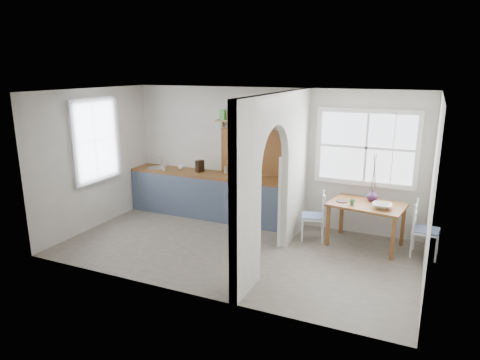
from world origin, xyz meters
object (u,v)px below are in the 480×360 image
at_px(chair_right, 426,230).
at_px(vase, 372,195).
at_px(chair_left, 313,216).
at_px(kettle, 285,175).
at_px(dining_table, 365,225).

height_order(chair_right, vase, vase).
height_order(chair_left, kettle, kettle).
bearing_deg(dining_table, vase, 84.41).
bearing_deg(chair_left, kettle, -132.75).
bearing_deg(dining_table, kettle, 178.60).
relative_size(dining_table, chair_left, 1.40).
height_order(chair_right, kettle, kettle).
bearing_deg(vase, chair_right, -15.63).
height_order(chair_left, vase, vase).
relative_size(dining_table, chair_right, 1.34).
xyz_separation_m(chair_right, kettle, (-2.48, 0.32, 0.58)).
bearing_deg(dining_table, chair_left, -166.82).
bearing_deg(vase, dining_table, -104.18).
bearing_deg(chair_left, dining_table, 79.75).
bearing_deg(kettle, vase, -3.50).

